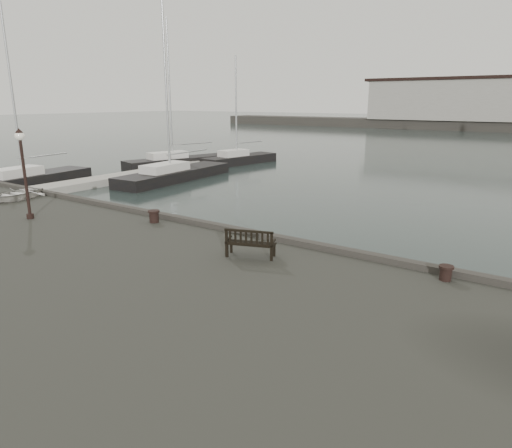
# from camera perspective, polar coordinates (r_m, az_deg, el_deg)

# --- Properties ---
(ground) EXTENTS (400.00, 400.00, 0.00)m
(ground) POSITION_cam_1_polar(r_m,az_deg,el_deg) (15.66, 0.78, -6.99)
(ground) COLOR black
(ground) RESTS_ON ground
(pontoon) EXTENTS (2.00, 24.00, 0.50)m
(pontoon) POSITION_cam_1_polar(r_m,az_deg,el_deg) (36.16, -16.95, 5.50)
(pontoon) COLOR #A4A098
(pontoon) RESTS_ON ground
(breakwater) EXTENTS (140.00, 9.50, 12.20)m
(breakwater) POSITION_cam_1_polar(r_m,az_deg,el_deg) (104.81, 28.61, 12.48)
(breakwater) COLOR #383530
(breakwater) RESTS_ON ground
(bench) EXTENTS (1.50, 0.95, 0.82)m
(bench) POSITION_cam_1_polar(r_m,az_deg,el_deg) (13.08, -0.69, -3.03)
(bench) COLOR black
(bench) RESTS_ON quay
(bollard_left) EXTENTS (0.44, 0.44, 0.45)m
(bollard_left) POSITION_cam_1_polar(r_m,az_deg,el_deg) (17.21, -12.63, 0.94)
(bollard_left) COLOR black
(bollard_left) RESTS_ON quay
(bollard_right) EXTENTS (0.43, 0.43, 0.38)m
(bollard_right) POSITION_cam_1_polar(r_m,az_deg,el_deg) (12.38, 22.64, -5.67)
(bollard_right) COLOR black
(bollard_right) RESTS_ON quay
(lamp_post) EXTENTS (0.34, 0.34, 3.39)m
(lamp_post) POSITION_cam_1_polar(r_m,az_deg,el_deg) (19.05, -27.11, 6.96)
(lamp_post) COLOR black
(lamp_post) RESTS_ON quay
(dinghy) EXTENTS (2.29, 2.80, 0.51)m
(dinghy) POSITION_cam_1_polar(r_m,az_deg,el_deg) (23.48, -27.79, 3.36)
(dinghy) COLOR silver
(dinghy) RESTS_ON quay
(yacht_a) EXTENTS (3.69, 9.50, 12.71)m
(yacht_a) POSITION_cam_1_polar(r_m,az_deg,el_deg) (36.78, -26.40, 4.71)
(yacht_a) COLOR black
(yacht_a) RESTS_ON ground
(yacht_b) EXTENTS (4.96, 10.39, 13.43)m
(yacht_b) POSITION_cam_1_polar(r_m,az_deg,el_deg) (43.51, -9.74, 7.46)
(yacht_b) COLOR black
(yacht_b) RESTS_ON ground
(yacht_c) EXTENTS (3.32, 10.94, 14.35)m
(yacht_c) POSITION_cam_1_polar(r_m,az_deg,el_deg) (35.81, -10.07, 5.82)
(yacht_c) COLOR black
(yacht_c) RESTS_ON ground
(yacht_d) EXTENTS (3.50, 8.42, 10.48)m
(yacht_d) POSITION_cam_1_polar(r_m,az_deg,el_deg) (44.62, -2.04, 7.83)
(yacht_d) COLOR black
(yacht_d) RESTS_ON ground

